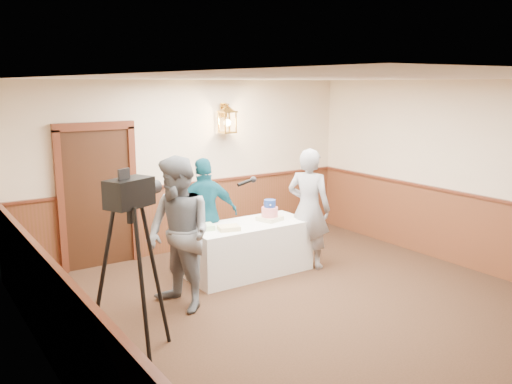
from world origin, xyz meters
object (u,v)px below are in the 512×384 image
(sheet_cake_yellow, at_px, (229,228))
(interviewer, at_px, (179,234))
(assistant_p, at_px, (205,215))
(sheet_cake_green, at_px, (203,227))
(baker, at_px, (309,209))
(tiered_cake, at_px, (270,212))
(tv_camera_rig, at_px, (134,282))
(display_table, at_px, (248,248))

(sheet_cake_yellow, bearing_deg, interviewer, -155.00)
(assistant_p, bearing_deg, interviewer, 59.56)
(sheet_cake_green, xyz_separation_m, baker, (1.61, -0.35, 0.12))
(tiered_cake, height_order, sheet_cake_yellow, tiered_cake)
(sheet_cake_green, bearing_deg, sheet_cake_yellow, -36.65)
(baker, bearing_deg, tv_camera_rig, 80.64)
(assistant_p, xyz_separation_m, tv_camera_rig, (-1.89, -2.01, -0.01))
(tiered_cake, distance_m, baker, 0.59)
(interviewer, distance_m, baker, 2.32)
(assistant_p, relative_size, tv_camera_rig, 0.90)
(baker, bearing_deg, sheet_cake_yellow, 53.81)
(sheet_cake_yellow, relative_size, assistant_p, 0.17)
(sheet_cake_green, bearing_deg, baker, -12.08)
(tiered_cake, relative_size, interviewer, 0.20)
(tiered_cake, distance_m, tv_camera_rig, 3.10)
(tiered_cake, relative_size, tv_camera_rig, 0.20)
(baker, distance_m, assistant_p, 1.54)
(display_table, xyz_separation_m, sheet_cake_yellow, (-0.42, -0.14, 0.40))
(sheet_cake_yellow, bearing_deg, sheet_cake_green, 143.35)
(tiered_cake, bearing_deg, sheet_cake_green, 174.81)
(display_table, xyz_separation_m, tv_camera_rig, (-2.34, -1.54, 0.46))
(display_table, xyz_separation_m, assistant_p, (-0.45, 0.47, 0.47))
(display_table, distance_m, sheet_cake_yellow, 0.60)
(display_table, relative_size, assistant_p, 1.07)
(sheet_cake_yellow, bearing_deg, tiered_cake, 8.80)
(tiered_cake, distance_m, sheet_cake_green, 1.08)
(sheet_cake_yellow, height_order, tv_camera_rig, tv_camera_rig)
(display_table, distance_m, tiered_cake, 0.62)
(tiered_cake, xyz_separation_m, tv_camera_rig, (-2.70, -1.51, -0.03))
(display_table, bearing_deg, sheet_cake_green, 174.02)
(sheet_cake_green, relative_size, assistant_p, 0.18)
(display_table, bearing_deg, tiered_cake, -3.64)
(baker, relative_size, assistant_p, 1.07)
(display_table, height_order, interviewer, interviewer)
(display_table, bearing_deg, sheet_cake_yellow, -160.97)
(display_table, height_order, sheet_cake_green, sheet_cake_green)
(sheet_cake_green, height_order, assistant_p, assistant_p)
(display_table, bearing_deg, baker, -16.71)
(sheet_cake_yellow, height_order, assistant_p, assistant_p)
(sheet_cake_green, relative_size, interviewer, 0.16)
(sheet_cake_green, bearing_deg, tiered_cake, -5.19)
(sheet_cake_green, height_order, interviewer, interviewer)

